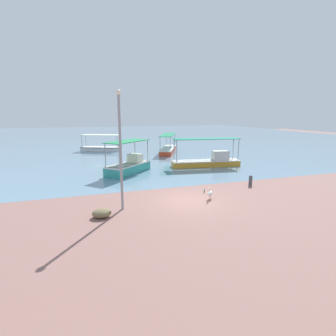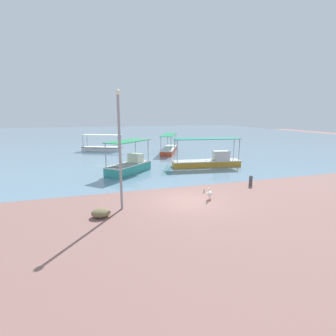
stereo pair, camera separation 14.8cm
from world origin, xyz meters
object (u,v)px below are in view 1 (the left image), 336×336
(fishing_boat_near_right, at_px, (101,148))
(pelican, at_px, (210,193))
(net_pile, at_px, (102,213))
(fishing_boat_center, at_px, (168,149))
(glass_bottle, at_px, (204,191))
(fishing_boat_far_left, at_px, (129,166))
(mooring_bollard, at_px, (251,180))
(lamp_post, at_px, (120,145))
(fishing_boat_outer, at_px, (208,160))

(fishing_boat_near_right, distance_m, pelican, 24.68)
(pelican, height_order, net_pile, pelican)
(fishing_boat_center, height_order, glass_bottle, fishing_boat_center)
(fishing_boat_far_left, relative_size, glass_bottle, 17.16)
(fishing_boat_center, height_order, mooring_bollard, fishing_boat_center)
(fishing_boat_far_left, relative_size, fishing_boat_near_right, 0.80)
(lamp_post, relative_size, mooring_bollard, 8.08)
(fishing_boat_center, distance_m, pelican, 19.77)
(pelican, xyz_separation_m, net_pile, (-6.63, -0.92, -0.15))
(fishing_boat_far_left, bearing_deg, mooring_bollard, -42.01)
(fishing_boat_center, height_order, fishing_boat_near_right, fishing_boat_center)
(mooring_bollard, xyz_separation_m, glass_bottle, (-3.99, -0.50, -0.32))
(fishing_boat_outer, distance_m, glass_bottle, 9.19)
(mooring_bollard, bearing_deg, fishing_boat_outer, 87.49)
(fishing_boat_outer, bearing_deg, pelican, -115.95)
(net_pile, height_order, glass_bottle, net_pile)
(net_pile, relative_size, glass_bottle, 3.64)
(glass_bottle, bearing_deg, pelican, -101.50)
(lamp_post, distance_m, net_pile, 3.67)
(fishing_boat_near_right, xyz_separation_m, mooring_bollard, (9.15, -22.33, -0.04))
(fishing_boat_near_right, distance_m, lamp_post, 24.46)
(fishing_boat_outer, distance_m, lamp_post, 14.14)
(fishing_boat_outer, bearing_deg, net_pile, -137.30)
(lamp_post, xyz_separation_m, mooring_bollard, (9.70, 1.92, -3.16))
(fishing_boat_far_left, relative_size, fishing_boat_center, 0.66)
(fishing_boat_far_left, xyz_separation_m, lamp_post, (-1.90, -8.95, 2.94))
(fishing_boat_outer, height_order, lamp_post, lamp_post)
(fishing_boat_center, distance_m, lamp_post, 21.71)
(fishing_boat_center, bearing_deg, lamp_post, -114.83)
(fishing_boat_far_left, distance_m, fishing_boat_outer, 8.16)
(pelican, distance_m, mooring_bollard, 4.65)
(fishing_boat_center, distance_m, mooring_bollard, 17.60)
(mooring_bollard, height_order, net_pile, mooring_bollard)
(net_pile, bearing_deg, mooring_bollard, 14.29)
(fishing_boat_center, relative_size, fishing_boat_outer, 1.00)
(fishing_boat_far_left, distance_m, mooring_bollard, 10.51)
(fishing_boat_outer, relative_size, net_pile, 7.11)
(fishing_boat_center, relative_size, mooring_bollard, 8.77)
(fishing_boat_near_right, bearing_deg, fishing_boat_far_left, -84.98)
(fishing_boat_far_left, bearing_deg, fishing_boat_outer, 3.91)
(fishing_boat_near_right, relative_size, mooring_bollard, 7.28)
(fishing_boat_outer, height_order, net_pile, fishing_boat_outer)
(fishing_boat_near_right, bearing_deg, net_pile, -93.98)
(fishing_boat_near_right, relative_size, net_pile, 5.92)
(fishing_boat_center, distance_m, glass_bottle, 18.39)
(net_pile, xyz_separation_m, glass_bottle, (6.91, 2.27, -0.12))
(fishing_boat_far_left, distance_m, fishing_boat_center, 12.73)
(fishing_boat_near_right, distance_m, glass_bottle, 23.42)
(fishing_boat_near_right, relative_size, fishing_boat_outer, 0.83)
(fishing_boat_outer, xyz_separation_m, glass_bottle, (-4.32, -8.09, -0.50))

